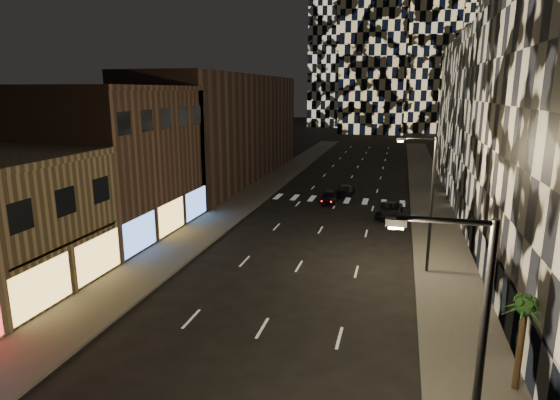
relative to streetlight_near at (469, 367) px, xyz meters
The scene contains 14 objects.
sidewalk_left 44.33m from the streetlight_near, 114.65° to the left, with size 4.00×120.00×0.15m, color #47443F.
sidewalk_right 40.38m from the streetlight_near, 87.64° to the left, with size 4.00×120.00×0.15m, color #47443F.
curb_left 43.50m from the streetlight_near, 112.12° to the left, with size 0.20×120.00×0.15m, color #4C4C47.
curb_right 40.35m from the streetlight_near, 90.65° to the left, with size 0.20×120.00×0.15m, color #4C4C47.
retail_brown 34.58m from the streetlight_near, 137.17° to the left, with size 10.00×15.00×12.00m, color brown.
retail_filler_left 56.09m from the streetlight_near, 116.89° to the left, with size 10.00×40.00×14.00m, color brown.
midrise_base 15.51m from the streetlight_near, 74.78° to the left, with size 0.60×25.00×3.00m, color #383838.
midrise_filler_right 48.56m from the streetlight_near, 76.08° to the left, with size 16.00×40.00×18.00m, color #232326.
streetlight_near is the anchor object (origin of this frame).
streetlight_far 20.00m from the streetlight_near, 90.00° to the left, with size 2.55×0.25×9.00m.
car_dark_midlane 39.72m from the streetlight_near, 103.40° to the left, with size 1.60×3.98×1.35m, color black.
car_dark_oncoming 43.64m from the streetlight_near, 100.43° to the left, with size 1.75×4.31×1.25m, color black.
car_dark_rightlane 34.35m from the streetlight_near, 94.39° to the left, with size 2.29×4.96×1.38m, color black.
palm_tree 8.38m from the streetlight_near, 67.37° to the left, with size 2.06×2.02×4.04m.
Camera 1 is at (6.38, -1.15, 12.02)m, focal length 30.00 mm.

